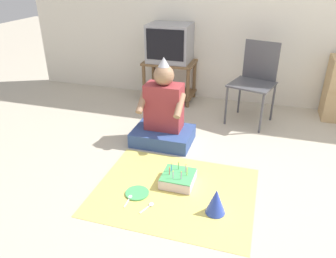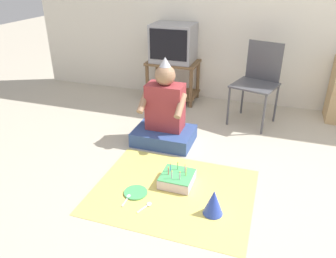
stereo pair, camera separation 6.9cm
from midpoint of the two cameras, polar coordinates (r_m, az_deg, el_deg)
The scene contains 11 objects.
ground_plane at distance 2.73m, azimuth 13.48°, elevation -10.31°, with size 16.00×16.00×0.00m, color #BCB29E.
tv_stand at distance 4.29m, azimuth -0.18°, elevation 9.00°, with size 0.64×0.43×0.52m.
tv at distance 4.18m, azimuth -0.18°, elevation 14.78°, with size 0.52×0.42×0.46m.
folding_chair at distance 3.75m, azimuth 14.49°, elevation 8.80°, with size 0.54×0.53×0.88m.
person_seated at distance 3.22m, azimuth -1.42°, elevation 2.24°, with size 0.58×0.43×0.86m.
party_cloth at distance 2.64m, azimuth 0.36°, elevation -10.75°, with size 1.25×1.00×0.01m.
birthday_cake at distance 2.70m, azimuth 1.03°, elevation -8.63°, with size 0.26×0.26×0.16m.
party_hat_blue at distance 2.40m, azimuth 7.51°, elevation -12.39°, with size 0.14×0.14×0.20m.
paper_plate at distance 2.62m, azimuth -6.16°, elevation -11.01°, with size 0.19×0.19×0.01m.
plastic_spoon_near at distance 2.58m, azimuth -7.51°, elevation -11.87°, with size 0.04×0.15×0.01m.
plastic_spoon_far at distance 2.50m, azimuth -4.03°, elevation -13.14°, with size 0.07×0.14×0.01m.
Camera 1 is at (-0.02, -2.22, 1.61)m, focal length 35.00 mm.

